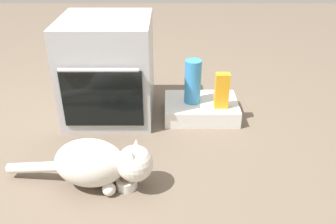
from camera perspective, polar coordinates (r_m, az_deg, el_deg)
ground at (r=2.16m, az=-11.12°, el=-5.97°), size 8.00×8.00×0.00m
oven at (r=2.40m, az=-9.89°, el=6.94°), size 0.58×0.62×0.67m
pantry_cabinet at (r=2.45m, az=5.14°, el=0.60°), size 0.50×0.36×0.11m
food_bowl at (r=1.85m, az=-6.95°, el=-11.26°), size 0.11×0.11×0.07m
cat at (r=1.82m, az=-11.34°, el=-8.16°), size 0.78×0.29×0.27m
water_bottle at (r=2.35m, az=3.82°, el=4.94°), size 0.11×0.11×0.30m
juice_carton at (r=2.32m, az=8.52°, el=3.45°), size 0.09×0.06×0.24m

